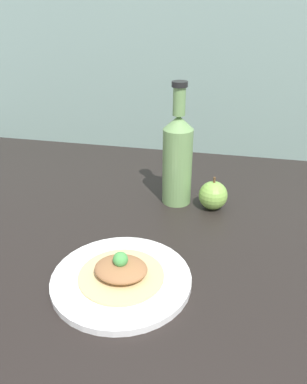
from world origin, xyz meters
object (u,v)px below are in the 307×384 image
(plate, at_px, (121,278))
(plated_food, at_px, (121,270))
(apple, at_px, (213,195))
(cider_bottle, at_px, (178,157))

(plate, bearing_deg, plated_food, -90.00)
(plate, relative_size, apple, 3.04)
(plated_food, bearing_deg, cider_bottle, 82.08)
(plated_food, xyz_separation_m, cider_bottle, (0.05, 0.33, 0.09))
(cider_bottle, height_order, apple, cider_bottle)
(plated_food, relative_size, cider_bottle, 0.52)
(apple, bearing_deg, plate, -113.91)
(cider_bottle, bearing_deg, apple, -10.07)
(plated_food, distance_m, apple, 0.34)
(plated_food, bearing_deg, apple, 66.09)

